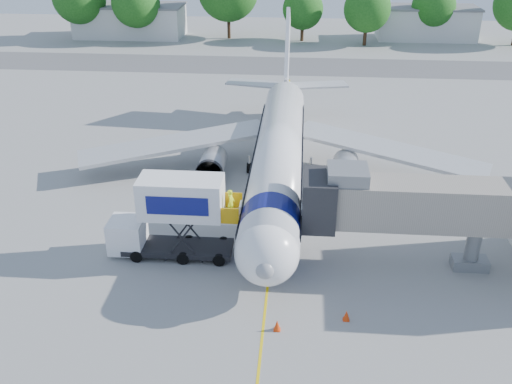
# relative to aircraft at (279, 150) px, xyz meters

# --- Properties ---
(ground) EXTENTS (160.00, 160.00, 0.00)m
(ground) POSITION_rel_aircraft_xyz_m (0.00, -4.12, -2.95)
(ground) COLOR gray
(ground) RESTS_ON ground
(guidance_line) EXTENTS (0.15, 70.00, 0.01)m
(guidance_line) POSITION_rel_aircraft_xyz_m (0.00, -4.12, -2.94)
(guidance_line) COLOR yellow
(guidance_line) RESTS_ON ground
(taxiway_strip) EXTENTS (120.00, 10.00, 0.01)m
(taxiway_strip) POSITION_rel_aircraft_xyz_m (0.00, 37.88, -2.94)
(taxiway_strip) COLOR #59595B
(taxiway_strip) RESTS_ON ground
(aircraft) EXTENTS (34.17, 37.73, 11.35)m
(aircraft) POSITION_rel_aircraft_xyz_m (0.00, 0.00, 0.00)
(aircraft) COLOR white
(aircraft) RESTS_ON ground
(jet_bridge) EXTENTS (13.90, 3.20, 6.60)m
(jet_bridge) POSITION_rel_aircraft_xyz_m (7.99, -11.12, 1.39)
(jet_bridge) COLOR gray
(jet_bridge) RESTS_ON ground
(catering_hiloader) EXTENTS (8.50, 2.44, 5.50)m
(catering_hiloader) POSITION_rel_aircraft_xyz_m (-6.27, -11.12, -0.19)
(catering_hiloader) COLOR black
(catering_hiloader) RESTS_ON ground
(ground_tug) EXTENTS (3.55, 2.29, 1.31)m
(ground_tug) POSITION_rel_aircraft_xyz_m (3.86, -20.21, -2.26)
(ground_tug) COLOR white
(ground_tug) RESTS_ON ground
(safety_cone_a) EXTENTS (0.39, 0.39, 0.62)m
(safety_cone_a) POSITION_rel_aircraft_xyz_m (4.50, -16.83, -2.65)
(safety_cone_a) COLOR red
(safety_cone_a) RESTS_ON ground
(safety_cone_b) EXTENTS (0.40, 0.40, 0.64)m
(safety_cone_b) POSITION_rel_aircraft_xyz_m (0.75, -17.98, -2.64)
(safety_cone_b) COLOR red
(safety_cone_b) RESTS_ON ground
(outbuilding_left) EXTENTS (18.40, 8.40, 5.30)m
(outbuilding_left) POSITION_rel_aircraft_xyz_m (-28.00, 55.88, -0.29)
(outbuilding_left) COLOR silver
(outbuilding_left) RESTS_ON ground
(outbuilding_right) EXTENTS (16.40, 7.40, 5.30)m
(outbuilding_right) POSITION_rel_aircraft_xyz_m (22.00, 57.88, -0.29)
(outbuilding_right) COLOR silver
(outbuilding_right) RESTS_ON ground
(tree_b) EXTENTS (7.84, 7.84, 9.99)m
(tree_b) POSITION_rel_aircraft_xyz_m (-25.70, 52.23, 3.12)
(tree_b) COLOR #382314
(tree_b) RESTS_ON ground
(tree_d) EXTENTS (6.60, 6.60, 8.42)m
(tree_d) POSITION_rel_aircraft_xyz_m (1.34, 54.56, 2.16)
(tree_d) COLOR #382314
(tree_d) RESTS_ON ground
(tree_e) EXTENTS (7.36, 7.36, 9.38)m
(tree_e) POSITION_rel_aircraft_xyz_m (11.44, 52.07, 2.74)
(tree_e) COLOR #382314
(tree_e) RESTS_ON ground
(tree_f) EXTENTS (7.07, 7.07, 9.01)m
(tree_f) POSITION_rel_aircraft_xyz_m (22.55, 56.45, 2.52)
(tree_f) COLOR #382314
(tree_f) RESTS_ON ground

